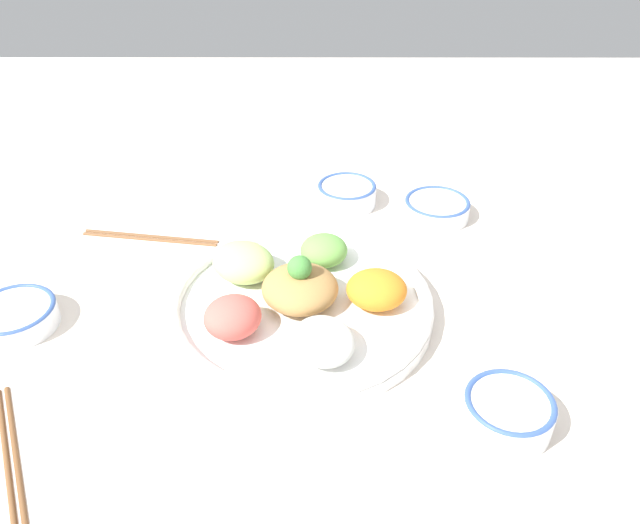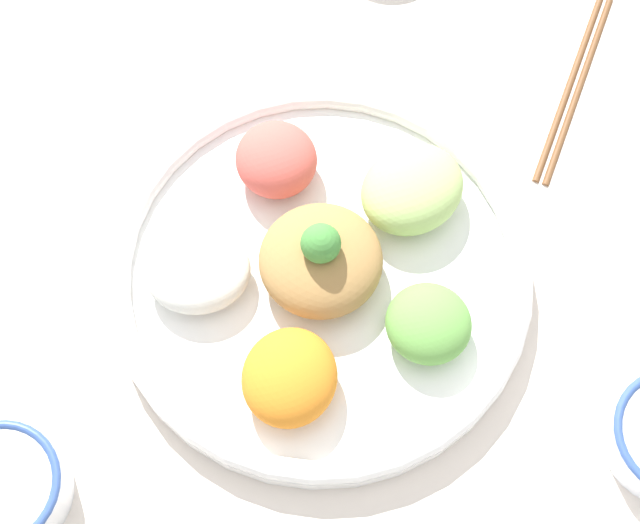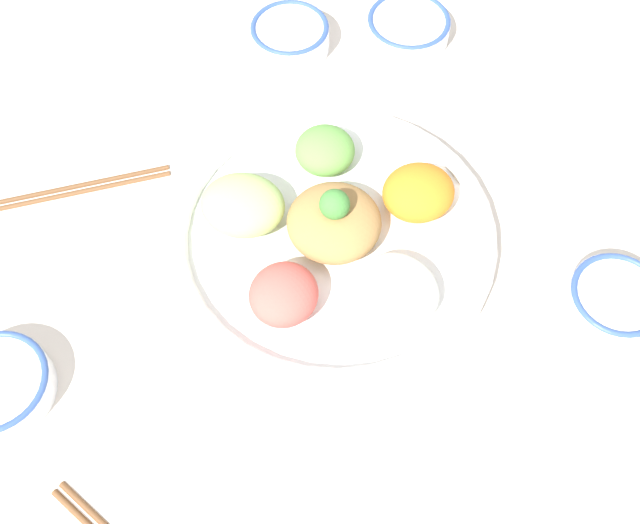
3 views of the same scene
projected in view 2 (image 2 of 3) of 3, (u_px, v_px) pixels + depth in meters
ground_plane at (352, 273)px, 0.83m from camera, size 2.40×2.40×0.00m
salad_platter at (321, 268)px, 0.80m from camera, size 0.38×0.38×0.10m
rice_bowl_plain at (2, 488)px, 0.73m from camera, size 0.11×0.11×0.04m
chopsticks_pair_far at (575, 85)px, 0.90m from camera, size 0.05×0.24×0.01m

